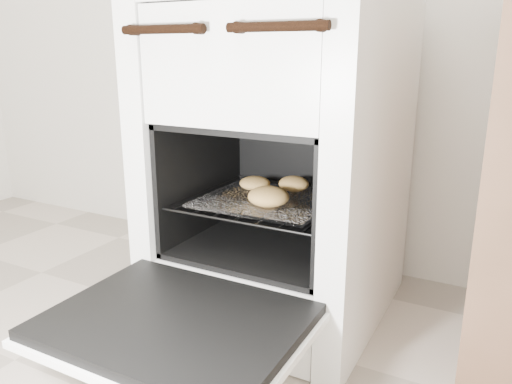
% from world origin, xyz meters
% --- Properties ---
extents(stove, '(0.54, 0.60, 0.82)m').
position_xyz_m(stove, '(0.09, 1.20, 0.40)').
color(stove, white).
rests_on(stove, ground).
extents(oven_door, '(0.48, 0.38, 0.03)m').
position_xyz_m(oven_door, '(0.09, 0.75, 0.18)').
color(oven_door, black).
rests_on(oven_door, stove).
extents(oven_rack, '(0.39, 0.38, 0.01)m').
position_xyz_m(oven_rack, '(0.09, 1.14, 0.32)').
color(oven_rack, black).
rests_on(oven_rack, stove).
extents(foil_sheet, '(0.30, 0.27, 0.01)m').
position_xyz_m(foil_sheet, '(0.09, 1.12, 0.32)').
color(foil_sheet, silver).
rests_on(foil_sheet, oven_rack).
extents(baked_rolls, '(0.21, 0.26, 0.05)m').
position_xyz_m(baked_rolls, '(0.09, 1.14, 0.35)').
color(baked_rolls, tan).
rests_on(baked_rolls, foil_sheet).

